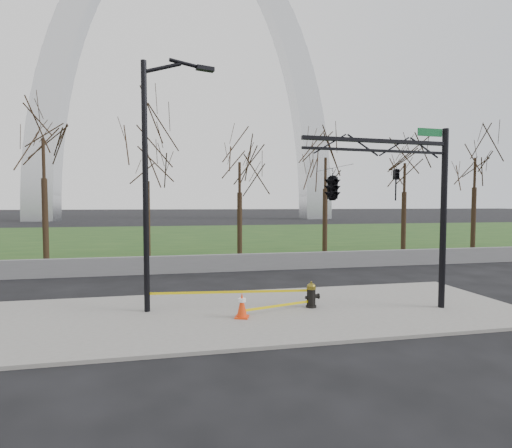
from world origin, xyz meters
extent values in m
plane|color=black|center=(0.00, 0.00, 0.00)|extent=(500.00, 500.00, 0.00)
cube|color=slate|center=(0.00, 0.00, 0.05)|extent=(18.00, 6.00, 0.10)
cube|color=#1B3D16|center=(0.00, 30.00, 0.03)|extent=(120.00, 40.00, 0.06)
cube|color=#59595B|center=(0.00, 8.00, 0.45)|extent=(60.00, 0.30, 0.90)
cylinder|color=black|center=(2.15, 0.13, 0.13)|extent=(0.35, 0.35, 0.06)
cylinder|color=black|center=(2.15, 0.13, 0.41)|extent=(0.27, 0.27, 0.62)
cylinder|color=black|center=(2.37, 0.13, 0.46)|extent=(0.21, 0.17, 0.17)
cylinder|color=black|center=(1.99, 0.13, 0.43)|extent=(0.10, 0.10, 0.10)
cylinder|color=brown|center=(2.15, 0.13, 0.74)|extent=(0.31, 0.31, 0.06)
ellipsoid|color=brown|center=(2.15, 0.13, 0.80)|extent=(0.29, 0.29, 0.22)
cylinder|color=brown|center=(2.15, 0.13, 0.93)|extent=(0.06, 0.06, 0.08)
cube|color=red|center=(-0.31, -0.58, 0.12)|extent=(0.50, 0.50, 0.04)
cone|color=red|center=(-0.31, -0.58, 0.51)|extent=(0.31, 0.31, 0.73)
cylinder|color=white|center=(-0.31, -0.58, 0.64)|extent=(0.23, 0.23, 0.11)
cylinder|color=black|center=(-3.18, 0.71, 4.00)|extent=(0.18, 0.18, 8.00)
cylinder|color=black|center=(-2.65, 0.85, 7.85)|extent=(1.25, 0.43, 0.56)
cylinder|color=black|center=(-1.82, 1.06, 8.10)|extent=(1.20, 0.42, 0.22)
cube|color=black|center=(-1.24, 1.21, 8.05)|extent=(0.64, 0.36, 0.14)
cylinder|color=black|center=(6.41, -0.75, 3.00)|extent=(0.20, 0.20, 6.00)
cube|color=black|center=(3.91, -0.88, 5.50)|extent=(5.00, 0.38, 0.12)
cube|color=black|center=(3.91, -0.88, 5.20)|extent=(5.00, 0.34, 0.08)
cube|color=#0C5926|center=(5.81, -0.78, 5.85)|extent=(0.90, 0.09, 0.25)
imported|color=black|center=(4.61, -0.84, 4.15)|extent=(0.17, 0.21, 1.00)
imported|color=black|center=(2.41, -0.96, 4.15)|extent=(0.66, 2.51, 1.00)
cube|color=yellow|center=(-0.51, 0.42, 0.67)|extent=(5.33, 0.59, 0.08)
cube|color=yellow|center=(0.92, -0.23, 0.31)|extent=(2.46, 0.71, 0.08)
camera|label=1|loc=(-2.18, -11.86, 3.54)|focal=26.85mm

